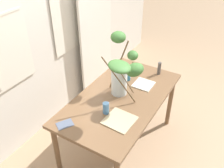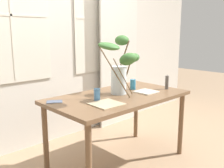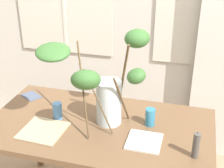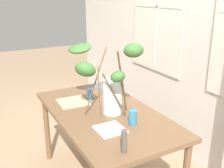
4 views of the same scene
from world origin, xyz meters
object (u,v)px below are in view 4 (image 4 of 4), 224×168
(drinking_glass_blue_right, at_px, (133,117))
(vase_with_branches, at_px, (106,80))
(plate_square_right, at_px, (110,129))
(plate_square_left, at_px, (73,102))
(pillar_candle, at_px, (124,141))
(dining_table, at_px, (104,120))
(drinking_glass_blue_left, at_px, (91,95))

(drinking_glass_blue_right, bearing_deg, vase_with_branches, -164.25)
(plate_square_right, bearing_deg, vase_with_branches, 157.28)
(vase_with_branches, distance_m, plate_square_left, 0.49)
(plate_square_left, relative_size, pillar_candle, 1.59)
(dining_table, relative_size, plate_square_left, 5.55)
(dining_table, bearing_deg, drinking_glass_blue_left, 179.14)
(dining_table, height_order, drinking_glass_blue_right, drinking_glass_blue_right)
(dining_table, height_order, vase_with_branches, vase_with_branches)
(drinking_glass_blue_right, xyz_separation_m, plate_square_left, (-0.64, -0.25, -0.05))
(drinking_glass_blue_left, xyz_separation_m, pillar_candle, (0.91, -0.17, 0.02))
(plate_square_left, bearing_deg, plate_square_right, 4.85)
(dining_table, xyz_separation_m, drinking_glass_blue_left, (-0.29, 0.00, 0.14))
(dining_table, xyz_separation_m, vase_with_branches, (0.03, 0.01, 0.38))
(vase_with_branches, height_order, plate_square_left, vase_with_branches)
(drinking_glass_blue_left, bearing_deg, drinking_glass_blue_right, 7.82)
(plate_square_left, bearing_deg, pillar_candle, -0.16)
(vase_with_branches, distance_m, drinking_glass_blue_left, 0.40)
(pillar_candle, bearing_deg, vase_with_branches, 163.18)
(plate_square_left, relative_size, plate_square_right, 1.29)
(vase_with_branches, height_order, drinking_glass_blue_left, vase_with_branches)
(pillar_candle, bearing_deg, drinking_glass_blue_left, 169.23)
(drinking_glass_blue_left, relative_size, plate_square_left, 0.44)
(dining_table, bearing_deg, plate_square_right, -19.26)
(vase_with_branches, xyz_separation_m, drinking_glass_blue_left, (-0.33, -0.00, -0.24))
(vase_with_branches, relative_size, drinking_glass_blue_left, 5.91)
(drinking_glass_blue_right, height_order, plate_square_right, drinking_glass_blue_right)
(vase_with_branches, xyz_separation_m, pillar_candle, (0.58, -0.18, -0.22))
(drinking_glass_blue_right, relative_size, pillar_candle, 0.70)
(plate_square_left, bearing_deg, drinking_glass_blue_left, 80.48)
(vase_with_branches, bearing_deg, dining_table, -167.26)
(drinking_glass_blue_right, bearing_deg, plate_square_right, -90.12)
(drinking_glass_blue_right, distance_m, plate_square_left, 0.69)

